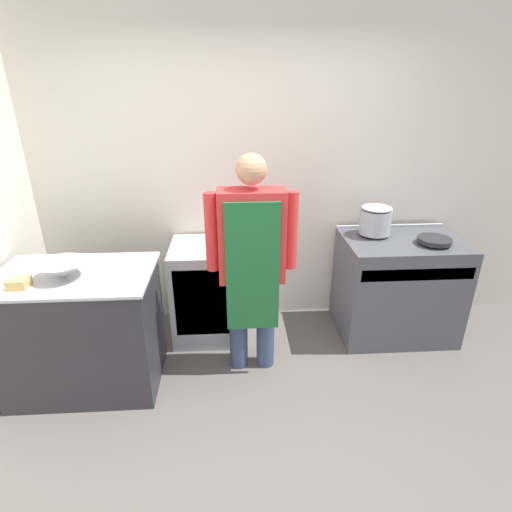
{
  "coord_description": "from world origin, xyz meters",
  "views": [
    {
      "loc": [
        -0.15,
        -1.8,
        2.09
      ],
      "look_at": [
        0.02,
        0.88,
        0.92
      ],
      "focal_mm": 28.0,
      "sensor_mm": 36.0,
      "label": 1
    }
  ],
  "objects_px": {
    "stove": "(397,287)",
    "plastic_tub": "(19,283)",
    "mixing_bowl": "(63,270)",
    "person_cook": "(252,256)",
    "fridge_unit": "(208,291)",
    "saute_pan": "(434,240)",
    "stock_pot": "(375,219)"
  },
  "relations": [
    {
      "from": "stove",
      "to": "plastic_tub",
      "type": "relative_size",
      "value": 8.45
    },
    {
      "from": "mixing_bowl",
      "to": "plastic_tub",
      "type": "bearing_deg",
      "value": -151.75
    },
    {
      "from": "plastic_tub",
      "to": "stove",
      "type": "bearing_deg",
      "value": 14.02
    },
    {
      "from": "person_cook",
      "to": "stove",
      "type": "bearing_deg",
      "value": 17.41
    },
    {
      "from": "fridge_unit",
      "to": "person_cook",
      "type": "distance_m",
      "value": 0.8
    },
    {
      "from": "fridge_unit",
      "to": "saute_pan",
      "type": "distance_m",
      "value": 1.92
    },
    {
      "from": "saute_pan",
      "to": "mixing_bowl",
      "type": "bearing_deg",
      "value": -170.62
    },
    {
      "from": "stove",
      "to": "person_cook",
      "type": "bearing_deg",
      "value": -162.59
    },
    {
      "from": "saute_pan",
      "to": "stove",
      "type": "bearing_deg",
      "value": 149.04
    },
    {
      "from": "stove",
      "to": "saute_pan",
      "type": "distance_m",
      "value": 0.53
    },
    {
      "from": "stove",
      "to": "plastic_tub",
      "type": "bearing_deg",
      "value": -165.98
    },
    {
      "from": "stove",
      "to": "mixing_bowl",
      "type": "height_order",
      "value": "mixing_bowl"
    },
    {
      "from": "saute_pan",
      "to": "person_cook",
      "type": "bearing_deg",
      "value": -169.05
    },
    {
      "from": "fridge_unit",
      "to": "mixing_bowl",
      "type": "height_order",
      "value": "mixing_bowl"
    },
    {
      "from": "stove",
      "to": "saute_pan",
      "type": "bearing_deg",
      "value": -30.96
    },
    {
      "from": "stock_pot",
      "to": "saute_pan",
      "type": "xyz_separation_m",
      "value": [
        0.42,
        -0.24,
        -0.11
      ]
    },
    {
      "from": "fridge_unit",
      "to": "saute_pan",
      "type": "height_order",
      "value": "saute_pan"
    },
    {
      "from": "stock_pot",
      "to": "saute_pan",
      "type": "distance_m",
      "value": 0.49
    },
    {
      "from": "plastic_tub",
      "to": "stock_pot",
      "type": "xyz_separation_m",
      "value": [
        2.56,
        0.81,
        0.1
      ]
    },
    {
      "from": "person_cook",
      "to": "stock_pot",
      "type": "xyz_separation_m",
      "value": [
        1.07,
        0.53,
        0.08
      ]
    },
    {
      "from": "person_cook",
      "to": "stock_pot",
      "type": "distance_m",
      "value": 1.2
    },
    {
      "from": "person_cook",
      "to": "saute_pan",
      "type": "relative_size",
      "value": 6.32
    },
    {
      "from": "fridge_unit",
      "to": "person_cook",
      "type": "bearing_deg",
      "value": -53.38
    },
    {
      "from": "stove",
      "to": "stock_pot",
      "type": "distance_m",
      "value": 0.64
    },
    {
      "from": "fridge_unit",
      "to": "saute_pan",
      "type": "xyz_separation_m",
      "value": [
        1.85,
        -0.19,
        0.5
      ]
    },
    {
      "from": "stock_pot",
      "to": "saute_pan",
      "type": "height_order",
      "value": "stock_pot"
    },
    {
      "from": "fridge_unit",
      "to": "stove",
      "type": "bearing_deg",
      "value": -2.57
    },
    {
      "from": "plastic_tub",
      "to": "saute_pan",
      "type": "distance_m",
      "value": 3.03
    },
    {
      "from": "person_cook",
      "to": "plastic_tub",
      "type": "relative_size",
      "value": 14.46
    },
    {
      "from": "plastic_tub",
      "to": "stock_pot",
      "type": "distance_m",
      "value": 2.69
    },
    {
      "from": "stove",
      "to": "mixing_bowl",
      "type": "distance_m",
      "value": 2.66
    },
    {
      "from": "fridge_unit",
      "to": "plastic_tub",
      "type": "distance_m",
      "value": 1.46
    }
  ]
}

